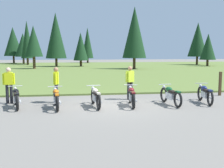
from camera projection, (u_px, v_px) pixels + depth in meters
ground_plane at (114, 106)px, 12.38m from camera, size 140.00×140.00×0.00m
grass_moorland at (85, 69)px, 37.00m from camera, size 80.00×44.00×0.10m
forest_treeline at (60, 40)px, 44.65m from camera, size 42.34×25.58×8.22m
motorcycle_black at (16, 97)px, 11.93m from camera, size 0.75×2.07×0.88m
motorcycle_orange at (56, 98)px, 11.75m from camera, size 0.62×2.10×0.88m
motorcycle_cream at (96, 97)px, 12.10m from camera, size 0.62×2.10×0.88m
motorcycle_maroon at (132, 96)px, 12.31m from camera, size 0.62×2.10×0.88m
motorcycle_british_green at (170, 95)px, 12.55m from camera, size 0.62×2.10×0.88m
motorcycle_navy at (205, 94)px, 12.98m from camera, size 0.62×2.09×0.88m
rider_near_row_end at (56, 83)px, 13.02m from camera, size 0.24×0.55×1.67m
rider_checking_bike at (9, 83)px, 12.81m from camera, size 0.55×0.25×1.67m
rider_with_back_turned at (130, 81)px, 13.88m from camera, size 0.49×0.37×1.67m
trail_marker_post at (220, 84)px, 15.17m from camera, size 0.12×0.12×1.30m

